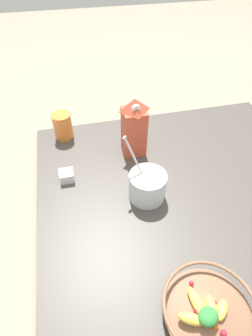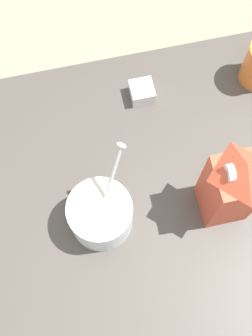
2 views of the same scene
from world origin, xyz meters
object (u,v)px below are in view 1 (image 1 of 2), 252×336
Objects in this scene: spice_jar at (67,176)px; milk_carton at (134,127)px; fruit_bowl at (209,309)px; yogurt_tub at (147,185)px; drinking_cup at (63,125)px.

milk_carton is at bearing 19.90° from spice_jar.
yogurt_tub is at bearing 95.09° from fruit_bowl.
yogurt_tub is (-0.04, 0.42, 0.03)m from fruit_bowl.
yogurt_tub is at bearing -93.92° from milk_carton.
milk_carton is (-0.02, 0.68, 0.10)m from fruit_bowl.
milk_carton is 2.13× the size of drinking_cup.
fruit_bowl is 0.69m from milk_carton.
spice_jar is (-0.01, -0.28, -0.05)m from drinking_cup.
yogurt_tub is 0.32m from spice_jar.
milk_carton is 0.34m from drinking_cup.
spice_jar is (-0.28, 0.15, -0.04)m from yogurt_tub.
spice_jar is at bearing -160.10° from milk_carton.
milk_carton reaches higher than spice_jar.
milk_carton reaches higher than fruit_bowl.
yogurt_tub is 0.51m from drinking_cup.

